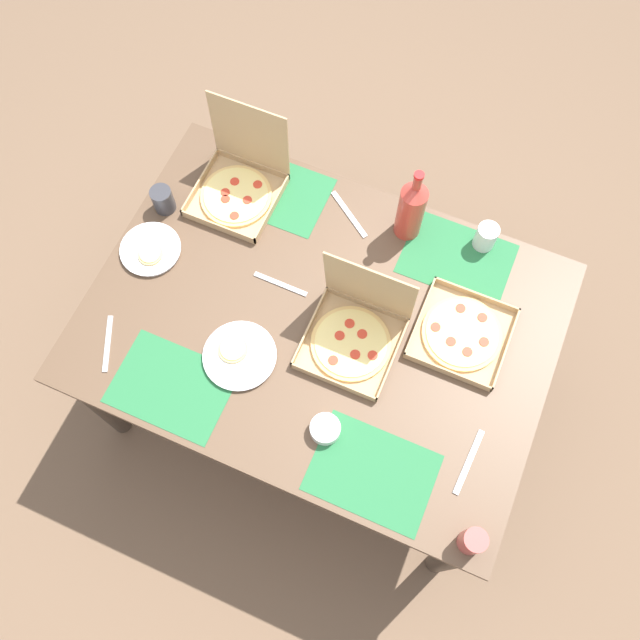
% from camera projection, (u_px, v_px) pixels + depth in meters
% --- Properties ---
extents(ground_plane, '(6.00, 6.00, 0.00)m').
position_uv_depth(ground_plane, '(320.00, 386.00, 2.84)').
color(ground_plane, brown).
extents(dining_table, '(1.49, 1.07, 0.73)m').
position_uv_depth(dining_table, '(320.00, 331.00, 2.25)').
color(dining_table, '#3F3328').
rests_on(dining_table, ground_plane).
extents(placemat_near_left, '(0.36, 0.26, 0.00)m').
position_uv_depth(placemat_near_left, '(172.00, 386.00, 2.08)').
color(placemat_near_left, '#236638').
rests_on(placemat_near_left, dining_table).
extents(placemat_near_right, '(0.36, 0.26, 0.00)m').
position_uv_depth(placemat_near_right, '(372.00, 472.00, 1.98)').
color(placemat_near_right, '#236638').
rests_on(placemat_near_right, dining_table).
extents(placemat_far_left, '(0.36, 0.26, 0.00)m').
position_uv_depth(placemat_far_left, '(276.00, 192.00, 2.35)').
color(placemat_far_left, '#236638').
rests_on(placemat_far_left, dining_table).
extents(placemat_far_right, '(0.36, 0.26, 0.00)m').
position_uv_depth(placemat_far_right, '(457.00, 259.00, 2.25)').
color(placemat_far_right, '#236638').
rests_on(placemat_far_right, dining_table).
extents(pizza_box_center, '(0.28, 0.29, 0.32)m').
position_uv_depth(pizza_box_center, '(239.00, 183.00, 2.30)').
color(pizza_box_center, tan).
rests_on(pizza_box_center, dining_table).
extents(pizza_box_edge_far, '(0.29, 0.29, 0.04)m').
position_uv_depth(pizza_box_edge_far, '(462.00, 334.00, 2.13)').
color(pizza_box_edge_far, tan).
rests_on(pizza_box_edge_far, dining_table).
extents(pizza_box_corner_left, '(0.29, 0.29, 0.32)m').
position_uv_depth(pizza_box_corner_left, '(355.00, 331.00, 2.09)').
color(pizza_box_corner_left, tan).
rests_on(pizza_box_corner_left, dining_table).
extents(plate_far_left, '(0.23, 0.23, 0.03)m').
position_uv_depth(plate_far_left, '(239.00, 355.00, 2.11)').
color(plate_far_left, white).
rests_on(plate_far_left, dining_table).
extents(plate_far_right, '(0.21, 0.21, 0.03)m').
position_uv_depth(plate_far_right, '(151.00, 250.00, 2.25)').
color(plate_far_right, white).
rests_on(plate_far_right, dining_table).
extents(soda_bottle, '(0.09, 0.09, 0.32)m').
position_uv_depth(soda_bottle, '(411.00, 209.00, 2.17)').
color(soda_bottle, '#B2382D').
rests_on(soda_bottle, dining_table).
extents(cup_clear_right, '(0.07, 0.07, 0.10)m').
position_uv_depth(cup_clear_right, '(473.00, 541.00, 1.85)').
color(cup_clear_right, '#BF4742').
rests_on(cup_clear_right, dining_table).
extents(cup_clear_left, '(0.07, 0.07, 0.10)m').
position_uv_depth(cup_clear_left, '(486.00, 237.00, 2.22)').
color(cup_clear_left, silver).
rests_on(cup_clear_left, dining_table).
extents(cup_spare, '(0.07, 0.07, 0.10)m').
position_uv_depth(cup_spare, '(163.00, 200.00, 2.28)').
color(cup_spare, '#333338').
rests_on(cup_spare, dining_table).
extents(condiment_bowl, '(0.09, 0.09, 0.04)m').
position_uv_depth(condiment_bowl, '(325.00, 429.00, 2.00)').
color(condiment_bowl, white).
rests_on(condiment_bowl, dining_table).
extents(knife_by_far_left, '(0.03, 0.21, 0.00)m').
position_uv_depth(knife_by_far_left, '(469.00, 462.00, 1.99)').
color(knife_by_far_left, '#B7B7BC').
rests_on(knife_by_far_left, dining_table).
extents(fork_by_far_right, '(0.09, 0.18, 0.00)m').
position_uv_depth(fork_by_far_right, '(108.00, 343.00, 2.13)').
color(fork_by_far_right, '#B7B7BC').
rests_on(fork_by_far_right, dining_table).
extents(fork_by_near_right, '(0.19, 0.02, 0.00)m').
position_uv_depth(fork_by_near_right, '(281.00, 284.00, 2.21)').
color(fork_by_near_right, '#B7B7BC').
rests_on(fork_by_near_right, dining_table).
extents(knife_by_near_left, '(0.18, 0.14, 0.00)m').
position_uv_depth(knife_by_near_left, '(349.00, 214.00, 2.31)').
color(knife_by_near_left, '#B7B7BC').
rests_on(knife_by_near_left, dining_table).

